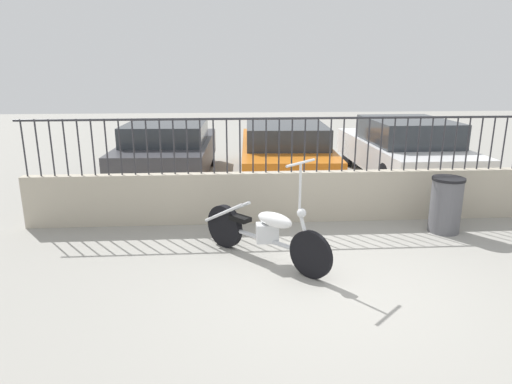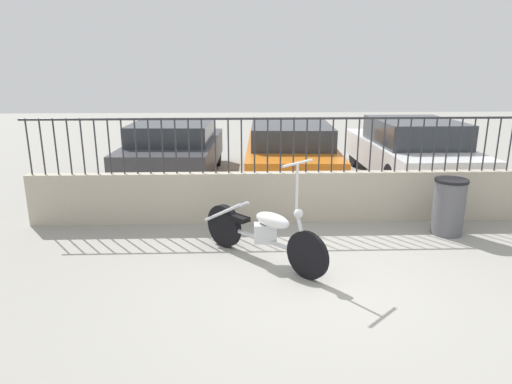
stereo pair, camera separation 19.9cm
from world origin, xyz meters
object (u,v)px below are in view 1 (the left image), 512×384
(car_dark_grey, at_px, (168,149))
(car_white, at_px, (403,149))
(motorcycle_silver, at_px, (260,230))
(trash_bin, at_px, (446,205))
(car_orange, at_px, (284,150))

(car_dark_grey, xyz_separation_m, car_white, (5.16, -0.44, 0.03))
(motorcycle_silver, relative_size, trash_bin, 1.87)
(car_orange, relative_size, car_white, 1.04)
(trash_bin, xyz_separation_m, car_white, (0.62, 3.33, 0.25))
(car_orange, bearing_deg, motorcycle_silver, 171.44)
(car_orange, distance_m, car_white, 2.60)
(trash_bin, relative_size, car_dark_grey, 0.21)
(motorcycle_silver, distance_m, car_dark_grey, 4.90)
(trash_bin, bearing_deg, car_orange, 119.29)
(motorcycle_silver, xyz_separation_m, trash_bin, (2.86, 0.83, 0.03))
(car_orange, xyz_separation_m, car_white, (2.60, -0.19, 0.03))
(trash_bin, height_order, car_white, car_white)
(trash_bin, xyz_separation_m, car_orange, (-1.97, 3.52, 0.22))
(trash_bin, relative_size, car_orange, 0.18)
(motorcycle_silver, height_order, car_white, motorcycle_silver)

